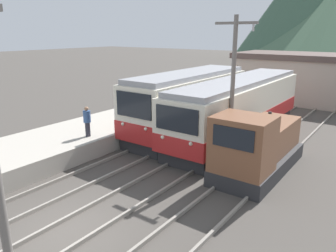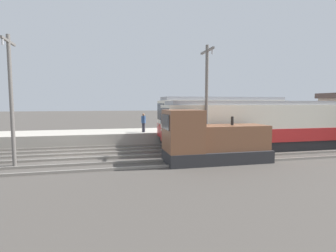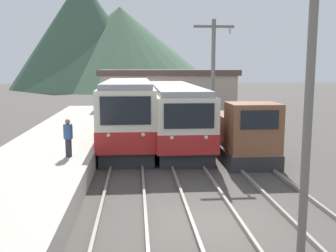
% 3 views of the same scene
% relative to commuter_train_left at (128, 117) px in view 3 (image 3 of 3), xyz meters
% --- Properties ---
extents(ground_plane, '(200.00, 200.00, 0.00)m').
position_rel_commuter_train_left_xyz_m(ground_plane, '(2.60, -11.40, -1.78)').
color(ground_plane, '#47423D').
extents(track_left, '(1.54, 60.00, 0.14)m').
position_rel_commuter_train_left_xyz_m(track_left, '(0.00, -11.40, -1.71)').
color(track_left, gray).
rests_on(track_left, ground).
extents(track_center, '(1.54, 60.00, 0.14)m').
position_rel_commuter_train_left_xyz_m(track_center, '(2.80, -11.40, -1.71)').
color(track_center, gray).
rests_on(track_center, ground).
extents(track_right, '(1.54, 60.00, 0.14)m').
position_rel_commuter_train_left_xyz_m(track_right, '(5.80, -11.40, -1.71)').
color(track_right, gray).
rests_on(track_right, ground).
extents(commuter_train_left, '(2.84, 10.31, 3.85)m').
position_rel_commuter_train_left_xyz_m(commuter_train_left, '(0.00, 0.00, 0.00)').
color(commuter_train_left, '#28282B').
rests_on(commuter_train_left, ground).
extents(commuter_train_center, '(2.84, 13.50, 3.53)m').
position_rel_commuter_train_left_xyz_m(commuter_train_center, '(2.80, 1.29, -0.14)').
color(commuter_train_center, '#28282B').
rests_on(commuter_train_center, ground).
extents(shunting_locomotive, '(2.40, 6.03, 3.00)m').
position_rel_commuter_train_left_xyz_m(shunting_locomotive, '(5.80, -3.33, -0.58)').
color(shunting_locomotive, '#28282B').
rests_on(shunting_locomotive, ground).
extents(catenary_mast_near, '(2.00, 0.20, 6.93)m').
position_rel_commuter_train_left_xyz_m(catenary_mast_near, '(4.31, -14.03, 2.00)').
color(catenary_mast_near, slate).
rests_on(catenary_mast_near, ground).
extents(catenary_mast_mid, '(2.00, 0.20, 6.93)m').
position_rel_commuter_train_left_xyz_m(catenary_mast_mid, '(4.31, -3.05, 2.00)').
color(catenary_mast_mid, slate).
rests_on(catenary_mast_mid, ground).
extents(person_on_platform, '(0.38, 0.38, 1.60)m').
position_rel_commuter_train_left_xyz_m(person_on_platform, '(-2.37, -6.10, -0.01)').
color(person_on_platform, '#282833').
rests_on(person_on_platform, platform_left).
extents(station_building, '(12.60, 6.30, 4.34)m').
position_rel_commuter_train_left_xyz_m(station_building, '(3.42, 14.60, 0.41)').
color(station_building, '#AD9E8E').
rests_on(station_building, ground).
extents(mountain_backdrop, '(44.82, 43.13, 23.30)m').
position_rel_commuter_train_left_xyz_m(mountain_backdrop, '(-5.94, 64.44, 8.08)').
color(mountain_backdrop, '#47664C').
rests_on(mountain_backdrop, ground).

